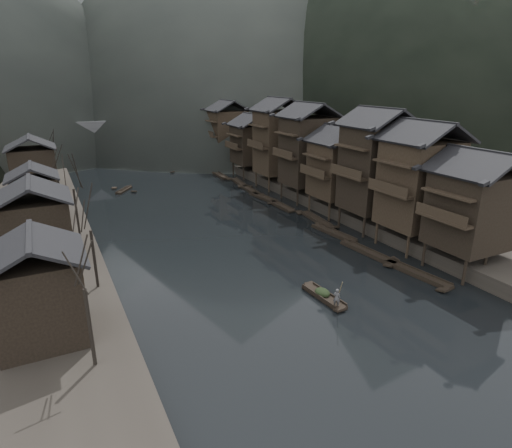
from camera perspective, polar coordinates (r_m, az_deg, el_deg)
water at (r=42.76m, az=2.48°, el=-6.31°), size 300.00×300.00×0.00m
right_bank at (r=92.98m, az=9.50°, el=7.95°), size 40.00×200.00×1.80m
stilt_houses at (r=64.88m, az=7.80°, el=10.36°), size 9.00×67.60×15.40m
left_houses at (r=55.29m, az=-27.52°, el=3.64°), size 8.10×53.20×8.73m
bare_trees at (r=52.18m, az=-23.89°, el=4.76°), size 3.99×59.75×7.99m
moored_sampans at (r=67.04m, az=1.72°, el=3.34°), size 3.29×68.47×0.47m
midriver_boats at (r=87.60m, az=-14.14°, el=6.51°), size 15.11×24.22×0.44m
stone_bridge at (r=108.19m, az=-16.67°, el=11.22°), size 40.00×6.00×9.00m
hero_sampan at (r=38.18m, az=9.02°, el=-9.50°), size 1.42×5.51×0.44m
cargo_heap at (r=38.08m, az=8.86°, el=-8.55°), size 1.20×1.58×0.72m
boatman at (r=36.29m, az=10.72°, el=-9.31°), size 0.71×0.68×1.63m
bamboo_pole at (r=35.30m, az=11.23°, el=-5.66°), size 1.06×2.00×3.36m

